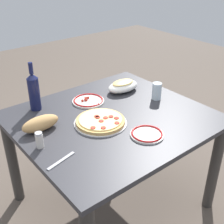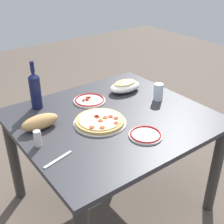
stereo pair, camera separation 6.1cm
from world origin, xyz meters
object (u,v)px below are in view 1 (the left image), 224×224
object	(u,v)px
dining_table	(112,132)
wine_bottle	(34,91)
baked_pasta_dish	(123,86)
side_plate_far	(88,101)
water_glass	(156,91)
bread_loaf	(41,123)
side_plate_near	(147,134)
pepperoni_pizza	(101,121)
spice_shaker	(39,140)

from	to	relation	value
dining_table	wine_bottle	world-z (taller)	wine_bottle
baked_pasta_dish	side_plate_far	xyz separation A→B (m)	(-0.29, 0.01, -0.03)
water_glass	bread_loaf	size ratio (longest dim) A/B	0.52
dining_table	side_plate_near	distance (m)	0.31
baked_pasta_dish	side_plate_far	size ratio (longest dim) A/B	1.14
water_glass	side_plate_far	size ratio (longest dim) A/B	0.54
pepperoni_pizza	spice_shaker	size ratio (longest dim) A/B	3.57
bread_loaf	water_glass	bearing A→B (deg)	-9.20
pepperoni_pizza	side_plate_far	xyz separation A→B (m)	(0.10, 0.27, -0.01)
wine_bottle	bread_loaf	world-z (taller)	wine_bottle
side_plate_near	bread_loaf	xyz separation A→B (m)	(-0.42, 0.41, 0.03)
baked_pasta_dish	water_glass	world-z (taller)	water_glass
dining_table	spice_shaker	world-z (taller)	spice_shaker
baked_pasta_dish	spice_shaker	world-z (taller)	spice_shaker
water_glass	side_plate_far	world-z (taller)	water_glass
pepperoni_pizza	baked_pasta_dish	distance (m)	0.47
side_plate_near	spice_shaker	size ratio (longest dim) A/B	2.11
dining_table	wine_bottle	xyz separation A→B (m)	(-0.31, 0.38, 0.24)
pepperoni_pizza	side_plate_far	distance (m)	0.29
baked_pasta_dish	water_glass	bearing A→B (deg)	-68.52
pepperoni_pizza	side_plate_near	size ratio (longest dim) A/B	1.69
pepperoni_pizza	side_plate_far	size ratio (longest dim) A/B	1.47
pepperoni_pizza	spice_shaker	distance (m)	0.38
pepperoni_pizza	side_plate_near	xyz separation A→B (m)	(0.12, -0.26, -0.01)
dining_table	side_plate_far	xyz separation A→B (m)	(-0.00, 0.25, 0.12)
side_plate_far	dining_table	bearing A→B (deg)	-89.44
side_plate_near	bread_loaf	distance (m)	0.59
bread_loaf	spice_shaker	size ratio (longest dim) A/B	2.50
water_glass	bread_loaf	bearing A→B (deg)	170.80
baked_pasta_dish	wine_bottle	world-z (taller)	wine_bottle
baked_pasta_dish	side_plate_far	bearing A→B (deg)	177.56
dining_table	pepperoni_pizza	world-z (taller)	pepperoni_pizza
bread_loaf	pepperoni_pizza	bearing A→B (deg)	-26.80
pepperoni_pizza	side_plate_near	bearing A→B (deg)	-65.43
side_plate_far	spice_shaker	xyz separation A→B (m)	(-0.48, -0.27, 0.03)
dining_table	side_plate_far	distance (m)	0.28
wine_bottle	bread_loaf	xyz separation A→B (m)	(-0.09, -0.24, -0.08)
wine_bottle	spice_shaker	size ratio (longest dim) A/B	3.54
pepperoni_pizza	water_glass	bearing A→B (deg)	2.87
dining_table	water_glass	size ratio (longest dim) A/B	9.90
water_glass	dining_table	bearing A→B (deg)	-179.62
dining_table	wine_bottle	size ratio (longest dim) A/B	3.65
bread_loaf	spice_shaker	world-z (taller)	spice_shaker
side_plate_far	bread_loaf	xyz separation A→B (m)	(-0.40, -0.12, 0.03)
water_glass	side_plate_near	xyz separation A→B (m)	(-0.37, -0.29, -0.05)
side_plate_near	spice_shaker	xyz separation A→B (m)	(-0.50, 0.27, 0.03)
wine_bottle	water_glass	size ratio (longest dim) A/B	2.71
side_plate_far	bread_loaf	world-z (taller)	bread_loaf
side_plate_near	spice_shaker	bearing A→B (deg)	152.11
baked_pasta_dish	wine_bottle	size ratio (longest dim) A/B	0.78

